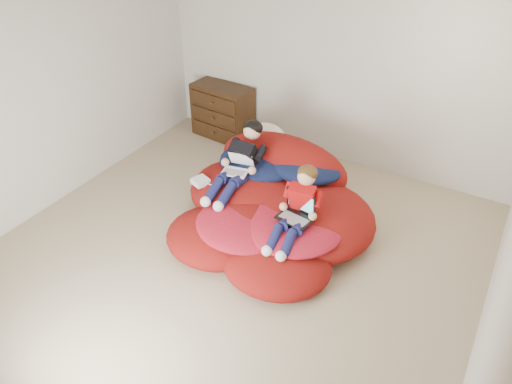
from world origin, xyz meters
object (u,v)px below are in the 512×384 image
at_px(beanbag_pile, 272,206).
at_px(younger_boy, 298,205).
at_px(dresser, 222,112).
at_px(laptop_black, 297,211).
at_px(older_boy, 241,159).
at_px(laptop_white, 238,166).

height_order(beanbag_pile, younger_boy, younger_boy).
distance_m(dresser, laptop_black, 2.90).
bearing_deg(older_boy, laptop_white, -90.00).
xyz_separation_m(older_boy, younger_boy, (0.96, -0.44, -0.05)).
bearing_deg(older_boy, dresser, 130.14).
bearing_deg(laptop_white, dresser, 128.71).
distance_m(laptop_white, laptop_black, 1.03).
xyz_separation_m(beanbag_pile, laptop_white, (-0.48, 0.05, 0.36)).
relative_size(younger_boy, laptop_black, 2.22).
bearing_deg(older_boy, laptop_black, -24.96).
distance_m(older_boy, younger_boy, 1.06).
bearing_deg(laptop_white, beanbag_pile, -5.57).
bearing_deg(dresser, laptop_black, -40.99).
xyz_separation_m(dresser, laptop_white, (1.23, -1.53, 0.21)).
bearing_deg(dresser, younger_boy, -40.83).
xyz_separation_m(dresser, beanbag_pile, (1.71, -1.58, -0.15)).
distance_m(older_boy, laptop_black, 1.07).
bearing_deg(dresser, older_boy, -49.86).
bearing_deg(beanbag_pile, younger_boy, -33.34).
relative_size(laptop_white, laptop_black, 0.91).
xyz_separation_m(beanbag_pile, older_boy, (-0.48, 0.12, 0.43)).
xyz_separation_m(younger_boy, laptop_black, (0.00, -0.01, -0.07)).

